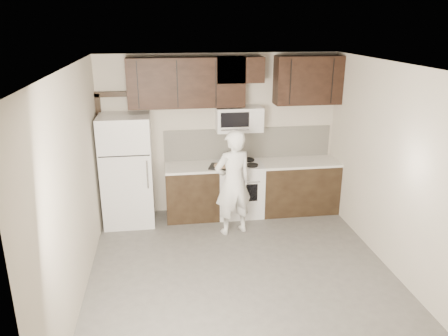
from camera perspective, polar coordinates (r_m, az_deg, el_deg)
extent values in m
plane|color=#54514F|center=(5.93, 2.42, -13.86)|extent=(4.50, 4.50, 0.00)
plane|color=#B8AD9C|center=(7.45, -0.59, 4.41)|extent=(4.00, 0.00, 4.00)
plane|color=white|center=(5.02, 2.85, 13.07)|extent=(4.50, 4.50, 0.00)
cube|color=black|center=(7.39, -4.22, -3.22)|extent=(0.87, 0.62, 0.87)
cube|color=black|center=(7.73, 9.64, -2.45)|extent=(1.32, 0.62, 0.87)
cube|color=white|center=(7.24, -4.30, 0.12)|extent=(0.87, 0.64, 0.04)
cube|color=white|center=(7.58, 9.83, 0.76)|extent=(1.32, 0.64, 0.04)
cube|color=silver|center=(7.48, 2.02, -2.82)|extent=(0.76, 0.62, 0.89)
cube|color=silver|center=(7.33, 2.06, 0.49)|extent=(0.76, 0.62, 0.02)
cube|color=black|center=(7.18, 2.46, -3.30)|extent=(0.50, 0.01, 0.30)
cylinder|color=silver|center=(7.08, 2.53, -1.90)|extent=(0.55, 0.02, 0.02)
cylinder|color=black|center=(7.15, 0.86, 0.24)|extent=(0.20, 0.20, 0.03)
cylinder|color=black|center=(7.21, 3.68, 0.37)|extent=(0.20, 0.20, 0.03)
cylinder|color=black|center=(7.43, 0.50, 0.97)|extent=(0.20, 0.20, 0.03)
cylinder|color=black|center=(7.49, 3.22, 1.09)|extent=(0.20, 0.20, 0.03)
cube|color=beige|center=(7.56, 3.18, 3.27)|extent=(2.90, 0.02, 0.54)
cube|color=black|center=(7.06, -4.94, 11.07)|extent=(1.85, 0.35, 0.78)
cube|color=black|center=(7.44, 10.92, 11.20)|extent=(1.10, 0.35, 0.78)
cube|color=black|center=(7.13, 2.02, 12.74)|extent=(0.76, 0.35, 0.40)
cube|color=silver|center=(7.24, 1.97, 6.42)|extent=(0.76, 0.38, 0.40)
cube|color=black|center=(7.03, 1.44, 6.30)|extent=(0.46, 0.01, 0.24)
cube|color=silver|center=(7.10, 4.33, 6.38)|extent=(0.18, 0.01, 0.24)
cylinder|color=silver|center=(7.05, 1.46, 4.99)|extent=(0.46, 0.02, 0.02)
cube|color=silver|center=(7.20, -12.52, -0.31)|extent=(0.80, 0.72, 1.80)
cube|color=black|center=(6.75, -12.92, 1.51)|extent=(0.77, 0.01, 0.02)
cylinder|color=silver|center=(6.79, -9.98, -0.84)|extent=(0.03, 0.03, 0.45)
cube|color=black|center=(7.50, -15.56, 1.43)|extent=(0.08, 0.08, 2.10)
cube|color=black|center=(7.25, -14.61, 9.30)|extent=(0.50, 0.08, 0.08)
cylinder|color=silver|center=(7.42, 0.50, 1.39)|extent=(0.19, 0.19, 0.14)
sphere|color=black|center=(7.39, 0.50, 2.03)|extent=(0.04, 0.04, 0.04)
cylinder|color=black|center=(7.46, 1.54, 1.65)|extent=(0.18, 0.05, 0.02)
cube|color=black|center=(7.14, -0.20, 0.18)|extent=(0.49, 0.43, 0.02)
cylinder|color=#CFAF8B|center=(7.13, -0.20, 0.34)|extent=(0.35, 0.35, 0.02)
imported|color=white|center=(6.69, 1.20, -1.94)|extent=(0.70, 0.56, 1.66)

